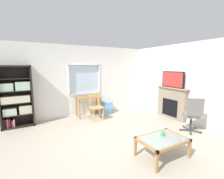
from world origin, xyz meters
The scene contains 12 objects.
ground centered at (0.00, 0.00, -0.01)m, with size 6.48×6.16×0.02m, color #B2A893.
wall_back_with_window centered at (-0.01, 2.58, 1.29)m, with size 5.48×0.15×2.59m.
wall_right centered at (2.80, 0.00, 1.30)m, with size 0.12×5.36×2.59m, color white.
bookshelf centered at (-2.14, 2.34, 0.89)m, with size 0.90×0.38×1.88m.
desk_under_window centered at (0.12, 2.23, 0.59)m, with size 0.90×0.47×0.71m.
wooden_chair centered at (0.20, 1.71, 0.46)m, with size 0.42×0.40×0.90m.
plastic_drawer_unit centered at (0.89, 2.28, 0.23)m, with size 0.35×0.40×0.46m, color #72ADDB.
fireplace centered at (2.64, 0.59, 0.56)m, with size 0.26×1.24×1.11m.
tv centered at (2.62, 0.59, 1.39)m, with size 0.06×0.88×0.55m.
office_chair centered at (2.14, -0.55, 0.55)m, with size 0.61×0.62×1.00m.
coffee_table centered at (0.48, -1.01, 0.35)m, with size 0.95×0.66×0.40m.
sippy_cup centered at (0.57, -0.93, 0.45)m, with size 0.07×0.07×0.09m, color #33B770.
Camera 1 is at (-1.87, -3.11, 1.86)m, focal length 25.03 mm.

